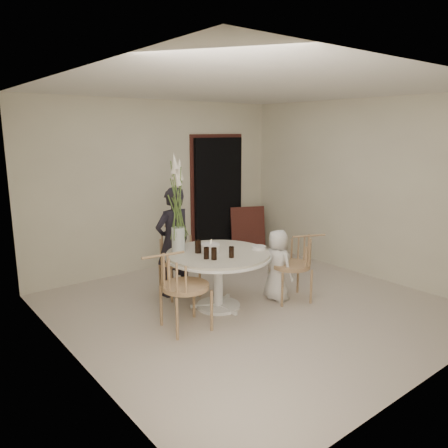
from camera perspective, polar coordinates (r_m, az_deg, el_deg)
ground at (r=5.74m, az=3.63°, el=-10.69°), size 4.50×4.50×0.00m
room_shell at (r=5.33m, az=3.86°, el=5.58°), size 4.50×4.50×4.50m
doorway at (r=7.80m, az=-0.78°, el=3.48°), size 1.00×0.10×2.10m
door_trim at (r=7.82m, az=-0.96°, el=3.95°), size 1.12×0.03×2.22m
table at (r=5.50m, az=-0.76°, el=-4.88°), size 1.33×1.33×0.73m
picture_frame at (r=8.06m, az=3.15°, el=-0.78°), size 0.67×0.44×0.85m
chair_far at (r=6.08m, az=-6.36°, el=-3.63°), size 0.55×0.58×0.90m
chair_right at (r=5.89m, az=9.88°, el=-4.36°), size 0.64×0.62×0.88m
chair_left at (r=4.90m, az=-6.44°, el=-7.29°), size 0.60×0.56×0.93m
girl at (r=5.95m, az=-6.64°, el=-2.35°), size 0.57×0.40×1.49m
boy at (r=5.83m, az=7.00°, el=-5.38°), size 0.31×0.47×0.96m
birthday_cake at (r=5.45m, az=-1.77°, el=-3.18°), size 0.23×0.23×0.16m
cola_tumbler_a at (r=5.15m, az=-1.31°, el=-3.90°), size 0.07×0.07×0.14m
cola_tumbler_b at (r=5.24m, az=0.98°, el=-3.70°), size 0.08×0.08×0.13m
cola_tumbler_c at (r=5.19m, az=-2.32°, el=-3.82°), size 0.07×0.07×0.14m
cola_tumbler_d at (r=5.44m, az=-3.42°, el=-2.94°), size 0.09×0.09×0.17m
plate_stack at (r=5.61m, az=4.57°, el=-3.11°), size 0.23×0.23×0.05m
flower_vase at (r=5.41m, az=-6.09°, el=2.39°), size 0.17×0.17×1.24m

